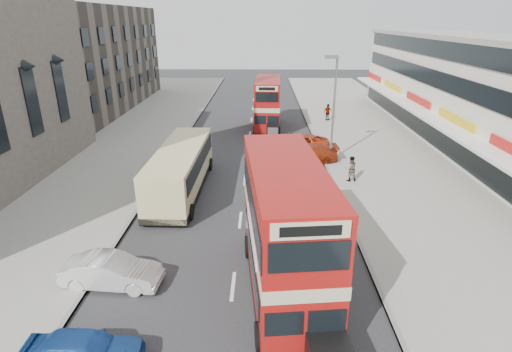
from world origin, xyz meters
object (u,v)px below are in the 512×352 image
(bus_second, at_px, (268,104))
(pedestrian_far, at_px, (328,112))
(car_right_b, at_px, (301,143))
(pedestrian_near, at_px, (351,168))
(coach, at_px, (181,168))
(cyclist, at_px, (290,148))
(bus_main, at_px, (286,231))
(car_left_front, at_px, (112,272))
(street_lamp, at_px, (333,101))
(car_right_a, at_px, (306,154))
(car_left_near, at_px, (83,351))

(bus_second, relative_size, pedestrian_far, 4.96)
(car_right_b, xyz_separation_m, pedestrian_near, (2.72, -7.34, 0.39))
(bus_second, height_order, coach, bus_second)
(car_right_b, height_order, cyclist, cyclist)
(car_right_b, bearing_deg, pedestrian_near, 22.65)
(bus_main, bearing_deg, pedestrian_far, -107.54)
(car_left_front, bearing_deg, bus_second, -9.92)
(bus_main, relative_size, coach, 0.95)
(bus_main, height_order, bus_second, bus_main)
(car_left_front, relative_size, cyclist, 2.07)
(street_lamp, bearing_deg, pedestrian_near, -80.31)
(coach, distance_m, car_left_front, 10.10)
(street_lamp, bearing_deg, car_right_b, 123.35)
(bus_second, xyz_separation_m, car_left_front, (-6.83, -26.20, -1.87))
(bus_main, xyz_separation_m, car_right_b, (2.41, 19.27, -2.16))
(car_right_a, distance_m, pedestrian_far, 14.02)
(bus_second, bearing_deg, car_left_near, 80.26)
(bus_second, height_order, pedestrian_far, bus_second)
(street_lamp, distance_m, car_left_near, 23.46)
(car_left_near, xyz_separation_m, car_right_b, (9.05, 23.29, 0.01))
(bus_second, bearing_deg, car_right_b, 113.10)
(pedestrian_near, bearing_deg, car_left_front, 36.97)
(bus_main, relative_size, car_right_b, 2.06)
(car_left_near, height_order, pedestrian_near, pedestrian_near)
(car_left_near, xyz_separation_m, car_left_front, (-0.59, 4.29, 0.03))
(coach, bearing_deg, bus_second, 71.33)
(bus_second, bearing_deg, car_right_a, 107.69)
(car_right_b, bearing_deg, bus_main, -4.78)
(car_right_a, bearing_deg, pedestrian_near, 28.87)
(bus_main, height_order, car_left_front, bus_main)
(pedestrian_near, xyz_separation_m, cyclist, (-3.76, 5.96, -0.40))
(bus_main, distance_m, coach, 12.03)
(car_right_a, bearing_deg, street_lamp, 91.84)
(bus_main, relative_size, cyclist, 4.90)
(street_lamp, distance_m, car_right_a, 4.48)
(car_left_front, distance_m, car_right_a, 18.62)
(bus_main, height_order, pedestrian_near, bus_main)
(car_left_front, distance_m, cyclist, 19.60)
(bus_second, distance_m, pedestrian_near, 15.63)
(car_right_a, relative_size, pedestrian_near, 2.71)
(car_right_b, bearing_deg, pedestrian_far, 162.24)
(bus_main, distance_m, bus_second, 26.48)
(bus_main, bearing_deg, car_left_near, 25.47)
(pedestrian_near, bearing_deg, coach, 1.99)
(car_left_front, height_order, pedestrian_near, pedestrian_near)
(coach, height_order, car_right_a, coach)
(car_left_near, distance_m, car_left_front, 4.33)
(bus_second, distance_m, car_right_a, 10.92)
(car_right_b, relative_size, pedestrian_far, 2.66)
(car_left_near, height_order, pedestrian_far, pedestrian_far)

